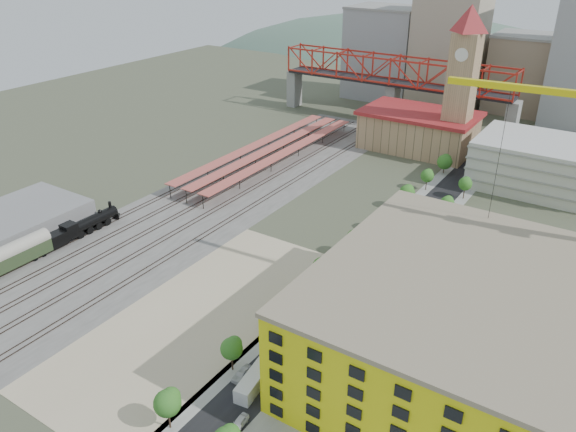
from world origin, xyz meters
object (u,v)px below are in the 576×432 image
Objects in this scene: clock_tower at (463,70)px; coach at (8,257)px; site_trailer_d at (346,289)px; construction_building at (461,327)px; site_trailer_a at (255,379)px; site_trailer_c at (330,305)px; car_0 at (242,374)px; site_trailer_b at (284,352)px; locomotive at (82,227)px.

clock_tower reaches higher than coach.
coach reaches higher than site_trailer_d.
construction_building is at bearing -16.76° from site_trailer_d.
clock_tower reaches higher than site_trailer_a.
site_trailer_d is at bearing 80.89° from site_trailer_c.
site_trailer_d reaches higher than car_0.
clock_tower is 93.95m from site_trailer_d.
site_trailer_d is (0.00, 6.61, -0.01)m from site_trailer_c.
site_trailer_b is at bearing -154.10° from construction_building.
construction_building reaches higher than site_trailer_d.
construction_building is (34.00, -99.99, -19.29)m from clock_tower.
locomotive is at bearing 161.93° from car_0.
coach is 66.03m from site_trailer_a.
coach is at bearing -162.98° from site_trailer_b.
site_trailer_d is at bearing 99.07° from site_trailer_b.
car_0 is at bearing -87.63° from clock_tower.
site_trailer_a is (-26.00, -20.93, -8.05)m from construction_building.
locomotive is 2.66× the size of site_trailer_c.
construction_building reaches higher than site_trailer_c.
site_trailer_a is 1.12× the size of site_trailer_c.
site_trailer_b is (0.00, 8.31, -0.18)m from site_trailer_a.
construction_building reaches higher than site_trailer_b.
site_trailer_c is (0.00, 16.53, 0.04)m from site_trailer_b.
construction_building is 11.29× the size of car_0.
clock_tower is at bearing 85.78° from site_trailer_a.
clock_tower is 107.36m from construction_building.
construction_building is at bearing 1.50° from locomotive.
site_trailer_d is 31.29m from car_0.
locomotive is 68.55m from site_trailer_a.
site_trailer_a is 1.13× the size of site_trailer_d.
locomotive is 2.38× the size of site_trailer_a.
site_trailer_a is at bearing 0.79° from coach.
site_trailer_a is at bearing -15.67° from locomotive.
construction_building is 5.84× the size of site_trailer_b.
clock_tower is 11.60× the size of car_0.
clock_tower reaches higher than locomotive.
clock_tower is 2.19× the size of locomotive.
construction_building is 2.13× the size of locomotive.
coach is at bearing -166.65° from construction_building.
site_trailer_c is 6.61m from site_trailer_d.
construction_building reaches higher than locomotive.
locomotive reaches higher than site_trailer_b.
clock_tower is 123.91m from car_0.
locomotive is 67.26m from site_trailer_d.
construction_building is 2.56× the size of coach.
locomotive is (-58.00, -102.41, -26.48)m from clock_tower.
site_trailer_b is 0.98× the size of site_trailer_d.
coach is 2.28× the size of site_trailer_b.
site_trailer_b is (8.00, -112.62, -27.51)m from clock_tower.
site_trailer_d is (66.00, 12.93, -1.01)m from locomotive.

